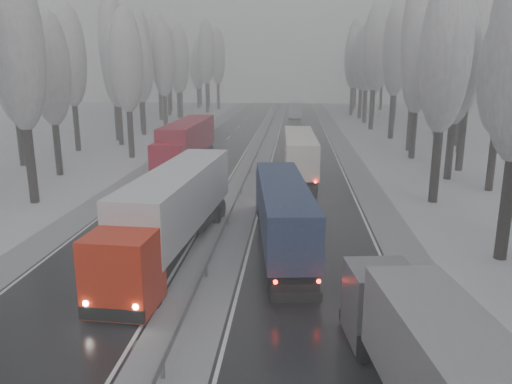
# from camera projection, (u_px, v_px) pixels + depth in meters

# --- Properties ---
(carriageway_right) EXTENTS (7.50, 200.00, 0.03)m
(carriageway_right) POSITION_uv_depth(u_px,v_px,m) (308.00, 190.00, 40.90)
(carriageway_right) COLOR black
(carriageway_right) RESTS_ON ground
(carriageway_left) EXTENTS (7.50, 200.00, 0.03)m
(carriageway_left) POSITION_uv_depth(u_px,v_px,m) (182.00, 187.00, 41.69)
(carriageway_left) COLOR black
(carriageway_left) RESTS_ON ground
(median_slush) EXTENTS (3.00, 200.00, 0.04)m
(median_slush) POSITION_uv_depth(u_px,v_px,m) (244.00, 188.00, 41.29)
(median_slush) COLOR #919499
(median_slush) RESTS_ON ground
(shoulder_right) EXTENTS (2.40, 200.00, 0.04)m
(shoulder_right) POSITION_uv_depth(u_px,v_px,m) (369.00, 191.00, 40.53)
(shoulder_right) COLOR #919499
(shoulder_right) RESTS_ON ground
(shoulder_left) EXTENTS (2.40, 200.00, 0.04)m
(shoulder_left) POSITION_uv_depth(u_px,v_px,m) (124.00, 186.00, 42.06)
(shoulder_left) COLOR #919499
(shoulder_left) RESTS_ON ground
(median_guardrail) EXTENTS (0.12, 200.00, 0.76)m
(median_guardrail) POSITION_uv_depth(u_px,v_px,m) (244.00, 182.00, 41.14)
(median_guardrail) COLOR slate
(median_guardrail) RESTS_ON ground
(tree_18) EXTENTS (3.60, 3.60, 16.58)m
(tree_18) POSITION_uv_depth(u_px,v_px,m) (446.00, 54.00, 34.73)
(tree_18) COLOR black
(tree_18) RESTS_ON ground
(tree_19) EXTENTS (3.60, 3.60, 14.57)m
(tree_19) POSITION_uv_depth(u_px,v_px,m) (502.00, 72.00, 38.49)
(tree_19) COLOR black
(tree_19) RESTS_ON ground
(tree_20) EXTENTS (3.60, 3.60, 15.71)m
(tree_20) POSITION_uv_depth(u_px,v_px,m) (458.00, 63.00, 42.47)
(tree_20) COLOR black
(tree_20) RESTS_ON ground
(tree_21) EXTENTS (3.60, 3.60, 18.62)m
(tree_21) POSITION_uv_depth(u_px,v_px,m) (471.00, 42.00, 45.72)
(tree_21) COLOR black
(tree_21) RESTS_ON ground
(tree_22) EXTENTS (3.60, 3.60, 15.86)m
(tree_22) POSITION_uv_depth(u_px,v_px,m) (419.00, 63.00, 52.60)
(tree_22) COLOR black
(tree_22) RESTS_ON ground
(tree_23) EXTENTS (3.60, 3.60, 13.55)m
(tree_23) POSITION_uv_depth(u_px,v_px,m) (466.00, 76.00, 56.36)
(tree_23) COLOR black
(tree_23) RESTS_ON ground
(tree_24) EXTENTS (3.60, 3.60, 20.49)m
(tree_24) POSITION_uv_depth(u_px,v_px,m) (417.00, 36.00, 57.06)
(tree_24) COLOR black
(tree_24) RESTS_ON ground
(tree_25) EXTENTS (3.60, 3.60, 19.44)m
(tree_25) POSITION_uv_depth(u_px,v_px,m) (467.00, 44.00, 60.57)
(tree_25) COLOR black
(tree_25) RESTS_ON ground
(tree_26) EXTENTS (3.60, 3.60, 18.78)m
(tree_26) POSITION_uv_depth(u_px,v_px,m) (396.00, 49.00, 67.26)
(tree_26) COLOR black
(tree_26) RESTS_ON ground
(tree_27) EXTENTS (3.60, 3.60, 17.62)m
(tree_27) POSITION_uv_depth(u_px,v_px,m) (442.00, 55.00, 70.77)
(tree_27) COLOR black
(tree_27) RESTS_ON ground
(tree_28) EXTENTS (3.60, 3.60, 19.62)m
(tree_28) POSITION_uv_depth(u_px,v_px,m) (375.00, 48.00, 77.55)
(tree_28) COLOR black
(tree_28) RESTS_ON ground
(tree_29) EXTENTS (3.60, 3.60, 18.11)m
(tree_29) POSITION_uv_depth(u_px,v_px,m) (417.00, 55.00, 81.09)
(tree_29) COLOR black
(tree_29) RESTS_ON ground
(tree_30) EXTENTS (3.60, 3.60, 17.86)m
(tree_30) POSITION_uv_depth(u_px,v_px,m) (367.00, 57.00, 87.23)
(tree_30) COLOR black
(tree_30) RESTS_ON ground
(tree_31) EXTENTS (3.60, 3.60, 18.58)m
(tree_31) POSITION_uv_depth(u_px,v_px,m) (397.00, 54.00, 90.54)
(tree_31) COLOR black
(tree_31) RESTS_ON ground
(tree_32) EXTENTS (3.60, 3.60, 17.33)m
(tree_32) POSITION_uv_depth(u_px,v_px,m) (362.00, 59.00, 94.57)
(tree_32) COLOR black
(tree_32) RESTS_ON ground
(tree_33) EXTENTS (3.60, 3.60, 14.33)m
(tree_33) POSITION_uv_depth(u_px,v_px,m) (375.00, 70.00, 98.66)
(tree_33) COLOR black
(tree_33) RESTS_ON ground
(tree_34) EXTENTS (3.60, 3.60, 17.63)m
(tree_34) POSITION_uv_depth(u_px,v_px,m) (353.00, 59.00, 101.46)
(tree_34) COLOR black
(tree_34) RESTS_ON ground
(tree_35) EXTENTS (3.60, 3.60, 18.25)m
(tree_35) POSITION_uv_depth(u_px,v_px,m) (396.00, 57.00, 104.53)
(tree_35) COLOR black
(tree_35) RESTS_ON ground
(tree_36) EXTENTS (3.60, 3.60, 20.23)m
(tree_36) POSITION_uv_depth(u_px,v_px,m) (355.00, 52.00, 110.47)
(tree_36) COLOR black
(tree_36) RESTS_ON ground
(tree_37) EXTENTS (3.60, 3.60, 16.37)m
(tree_37) POSITION_uv_depth(u_px,v_px,m) (383.00, 63.00, 114.41)
(tree_37) COLOR black
(tree_37) RESTS_ON ground
(tree_38) EXTENTS (3.60, 3.60, 17.97)m
(tree_38) POSITION_uv_depth(u_px,v_px,m) (356.00, 59.00, 120.91)
(tree_38) COLOR black
(tree_38) RESTS_ON ground
(tree_39) EXTENTS (3.60, 3.60, 16.19)m
(tree_39) POSITION_uv_depth(u_px,v_px,m) (366.00, 64.00, 124.84)
(tree_39) COLOR black
(tree_39) RESTS_ON ground
(tree_58) EXTENTS (3.60, 3.60, 17.21)m
(tree_58) POSITION_uv_depth(u_px,v_px,m) (18.00, 48.00, 34.47)
(tree_58) COLOR black
(tree_58) RESTS_ON ground
(tree_60) EXTENTS (3.60, 3.60, 14.84)m
(tree_60) POSITION_uv_depth(u_px,v_px,m) (50.00, 69.00, 44.35)
(tree_60) COLOR black
(tree_60) RESTS_ON ground
(tree_61) EXTENTS (3.60, 3.60, 13.95)m
(tree_61) POSITION_uv_depth(u_px,v_px,m) (13.00, 75.00, 48.79)
(tree_61) COLOR black
(tree_61) RESTS_ON ground
(tree_62) EXTENTS (3.60, 3.60, 16.04)m
(tree_62) POSITION_uv_depth(u_px,v_px,m) (126.00, 61.00, 53.09)
(tree_62) COLOR black
(tree_62) RESTS_ON ground
(tree_63) EXTENTS (3.60, 3.60, 16.88)m
(tree_63) POSITION_uv_depth(u_px,v_px,m) (70.00, 57.00, 57.42)
(tree_63) COLOR black
(tree_63) RESTS_ON ground
(tree_64) EXTENTS (3.60, 3.60, 15.42)m
(tree_64) POSITION_uv_depth(u_px,v_px,m) (116.00, 66.00, 62.20)
(tree_64) COLOR black
(tree_64) RESTS_ON ground
(tree_65) EXTENTS (3.60, 3.60, 19.48)m
(tree_65) POSITION_uv_depth(u_px,v_px,m) (112.00, 45.00, 65.57)
(tree_65) COLOR black
(tree_65) RESTS_ON ground
(tree_66) EXTENTS (3.60, 3.60, 15.23)m
(tree_66) POSITION_uv_depth(u_px,v_px,m) (141.00, 67.00, 71.54)
(tree_66) COLOR black
(tree_66) RESTS_ON ground
(tree_67) EXTENTS (3.60, 3.60, 17.09)m
(tree_67) POSITION_uv_depth(u_px,v_px,m) (139.00, 58.00, 75.22)
(tree_67) COLOR black
(tree_67) RESTS_ON ground
(tree_68) EXTENTS (3.60, 3.60, 16.65)m
(tree_68) POSITION_uv_depth(u_px,v_px,m) (163.00, 61.00, 77.74)
(tree_68) COLOR black
(tree_68) RESTS_ON ground
(tree_69) EXTENTS (3.60, 3.60, 19.35)m
(tree_69) POSITION_uv_depth(u_px,v_px,m) (140.00, 50.00, 81.55)
(tree_69) COLOR black
(tree_69) RESTS_ON ground
(tree_70) EXTENTS (3.60, 3.60, 17.09)m
(tree_70) POSITION_uv_depth(u_px,v_px,m) (179.00, 60.00, 87.39)
(tree_70) COLOR black
(tree_70) RESTS_ON ground
(tree_71) EXTENTS (3.60, 3.60, 19.61)m
(tree_71) POSITION_uv_depth(u_px,v_px,m) (158.00, 51.00, 91.23)
(tree_71) COLOR black
(tree_71) RESTS_ON ground
(tree_72) EXTENTS (3.60, 3.60, 15.11)m
(tree_72) POSITION_uv_depth(u_px,v_px,m) (177.00, 67.00, 96.93)
(tree_72) COLOR black
(tree_72) RESTS_ON ground
(tree_73) EXTENTS (3.60, 3.60, 17.22)m
(tree_73) POSITION_uv_depth(u_px,v_px,m) (167.00, 60.00, 100.69)
(tree_73) COLOR black
(tree_73) RESTS_ON ground
(tree_74) EXTENTS (3.60, 3.60, 19.68)m
(tree_74) POSITION_uv_depth(u_px,v_px,m) (206.00, 53.00, 106.37)
(tree_74) COLOR black
(tree_74) RESTS_ON ground
(tree_75) EXTENTS (3.60, 3.60, 18.60)m
(tree_75) POSITION_uv_depth(u_px,v_px,m) (169.00, 57.00, 111.09)
(tree_75) COLOR black
(tree_75) RESTS_ON ground
(tree_76) EXTENTS (3.60, 3.60, 18.55)m
(tree_76) POSITION_uv_depth(u_px,v_px,m) (218.00, 57.00, 115.54)
(tree_76) COLOR black
(tree_76) RESTS_ON ground
(tree_77) EXTENTS (3.60, 3.60, 14.32)m
(tree_77) POSITION_uv_depth(u_px,v_px,m) (197.00, 69.00, 120.49)
(tree_77) COLOR black
(tree_77) RESTS_ON ground
(tree_78) EXTENTS (3.60, 3.60, 19.55)m
(tree_78) POSITION_uv_depth(u_px,v_px,m) (207.00, 55.00, 122.02)
(tree_78) COLOR black
(tree_78) RESTS_ON ground
(tree_79) EXTENTS (3.60, 3.60, 17.07)m
(tree_79) POSITION_uv_depth(u_px,v_px,m) (200.00, 62.00, 126.48)
(tree_79) COLOR black
(tree_79) RESTS_ON ground
(truck_blue_box) EXTENTS (3.99, 15.13, 3.85)m
(truck_blue_box) POSITION_uv_depth(u_px,v_px,m) (282.00, 207.00, 27.67)
(truck_blue_box) COLOR #1E1F4D
(truck_blue_box) RESTS_ON ground
(truck_cream_box) EXTENTS (3.01, 15.99, 4.08)m
(truck_cream_box) POSITION_uv_depth(u_px,v_px,m) (299.00, 152.00, 44.95)
(truck_cream_box) COLOR #B7B4A2
(truck_cream_box) RESTS_ON ground
(box_truck_distant) EXTENTS (2.70, 8.40, 3.12)m
(box_truck_distant) POSITION_uv_depth(u_px,v_px,m) (295.00, 109.00, 98.78)
(box_truck_distant) COLOR #AFB2B6
(box_truck_distant) RESTS_ON ground
(truck_red_white) EXTENTS (3.84, 17.20, 4.38)m
(truck_red_white) POSITION_uv_depth(u_px,v_px,m) (173.00, 207.00, 26.55)
(truck_red_white) COLOR red
(truck_red_white) RESTS_ON ground
(truck_red_red) EXTENTS (2.95, 17.67, 4.52)m
(truck_red_red) POSITION_uv_depth(u_px,v_px,m) (186.00, 142.00, 49.19)
(truck_red_red) COLOR #A3091D
(truck_red_red) RESTS_ON ground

